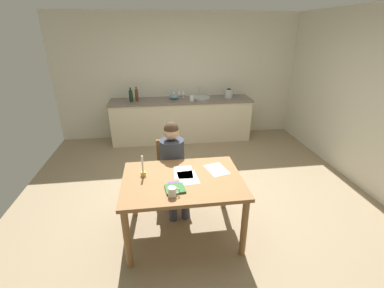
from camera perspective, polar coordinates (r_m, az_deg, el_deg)
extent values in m
cube|color=#937F60|center=(3.96, 1.07, -11.51)|extent=(5.20, 5.20, 0.04)
cube|color=beige|center=(5.90, -2.77, 14.23)|extent=(5.20, 0.12, 2.60)
cube|color=beige|center=(4.56, 35.83, 7.05)|extent=(0.12, 5.20, 2.60)
cube|color=beige|center=(5.76, -2.28, 5.08)|extent=(2.92, 0.60, 0.86)
cube|color=#72665B|center=(5.63, -2.35, 9.42)|extent=(2.96, 0.64, 0.04)
cube|color=olive|center=(2.93, -2.06, -7.85)|extent=(1.31, 0.95, 0.04)
cylinder|color=olive|center=(2.84, -13.84, -19.32)|extent=(0.07, 0.07, 0.71)
cylinder|color=olive|center=(2.93, 11.19, -17.35)|extent=(0.07, 0.07, 0.71)
cylinder|color=olive|center=(3.49, -12.64, -10.08)|extent=(0.07, 0.07, 0.71)
cylinder|color=olive|center=(3.57, 7.04, -8.81)|extent=(0.07, 0.07, 0.71)
cube|color=olive|center=(3.62, -4.22, -5.99)|extent=(0.45, 0.45, 0.04)
cube|color=olive|center=(3.68, -4.88, -1.76)|extent=(0.36, 0.08, 0.40)
cylinder|color=olive|center=(3.58, -6.29, -10.99)|extent=(0.04, 0.04, 0.46)
cylinder|color=olive|center=(3.63, -0.91, -10.26)|extent=(0.04, 0.04, 0.46)
cylinder|color=olive|center=(3.86, -7.11, -8.20)|extent=(0.04, 0.04, 0.46)
cylinder|color=olive|center=(3.91, -2.14, -7.58)|extent=(0.04, 0.04, 0.46)
cylinder|color=#333842|center=(3.49, -4.31, -2.92)|extent=(0.36, 0.36, 0.50)
sphere|color=#D8AD8C|center=(3.35, -4.49, 2.60)|extent=(0.20, 0.20, 0.20)
sphere|color=#473323|center=(3.34, -4.52, 3.24)|extent=(0.19, 0.19, 0.19)
cylinder|color=#383847|center=(3.44, -4.89, -8.17)|extent=(0.18, 0.39, 0.13)
cylinder|color=#383847|center=(3.41, -4.16, -13.02)|extent=(0.10, 0.10, 0.45)
cylinder|color=#383847|center=(3.47, -2.26, -7.83)|extent=(0.18, 0.39, 0.13)
cylinder|color=#383847|center=(3.44, -1.48, -12.64)|extent=(0.10, 0.10, 0.45)
cylinder|color=white|center=(2.63, -4.32, -10.25)|extent=(0.08, 0.08, 0.10)
torus|color=white|center=(2.63, -3.31, -10.10)|extent=(0.07, 0.01, 0.07)
cylinder|color=gold|center=(3.01, -10.48, -6.36)|extent=(0.06, 0.06, 0.05)
cylinder|color=white|center=(2.95, -10.65, -4.28)|extent=(0.02, 0.02, 0.20)
cube|color=#5D4192|center=(2.78, -3.83, -9.14)|extent=(0.13, 0.18, 0.02)
cube|color=#2E632C|center=(2.74, -3.68, -9.64)|extent=(0.22, 0.20, 0.02)
cube|color=white|center=(3.11, 5.37, -5.49)|extent=(0.28, 0.34, 0.00)
cube|color=white|center=(3.04, -1.91, -6.10)|extent=(0.22, 0.31, 0.00)
cube|color=white|center=(2.94, -0.88, -7.25)|extent=(0.23, 0.31, 0.00)
cylinder|color=#B2B7BC|center=(5.68, 2.12, 9.96)|extent=(0.36, 0.36, 0.04)
cylinder|color=silver|center=(5.81, 1.86, 11.29)|extent=(0.02, 0.02, 0.24)
cylinder|color=black|center=(5.54, -13.07, 10.04)|extent=(0.07, 0.07, 0.23)
cylinder|color=black|center=(5.51, -13.20, 11.50)|extent=(0.03, 0.03, 0.06)
cylinder|color=#593319|center=(5.60, -11.86, 10.29)|extent=(0.06, 0.06, 0.23)
cylinder|color=#593319|center=(5.57, -11.98, 11.74)|extent=(0.03, 0.03, 0.06)
ellipsoid|color=#668C99|center=(5.67, -3.92, 10.18)|extent=(0.21, 0.21, 0.09)
cylinder|color=#B7BABF|center=(5.79, 7.94, 10.73)|extent=(0.18, 0.18, 0.18)
cone|color=#262628|center=(5.77, 8.00, 11.79)|extent=(0.11, 0.11, 0.04)
cylinder|color=silver|center=(5.78, -1.91, 10.01)|extent=(0.06, 0.06, 0.00)
cylinder|color=silver|center=(5.77, -1.92, 10.37)|extent=(0.01, 0.01, 0.07)
cone|color=silver|center=(5.75, -1.93, 11.10)|extent=(0.07, 0.07, 0.08)
cylinder|color=silver|center=(5.77, -2.84, 9.98)|extent=(0.06, 0.06, 0.00)
cylinder|color=silver|center=(5.76, -2.85, 10.34)|extent=(0.01, 0.01, 0.07)
cone|color=silver|center=(5.74, -2.87, 11.06)|extent=(0.07, 0.07, 0.08)
cylinder|color=silver|center=(5.76, -3.92, 9.93)|extent=(0.06, 0.06, 0.00)
cylinder|color=silver|center=(5.75, -3.93, 10.29)|extent=(0.01, 0.01, 0.07)
cone|color=silver|center=(5.74, -3.95, 11.02)|extent=(0.07, 0.07, 0.08)
cylinder|color=white|center=(5.49, -0.07, 9.85)|extent=(0.09, 0.09, 0.10)
torus|color=white|center=(5.50, 0.43, 9.92)|extent=(0.07, 0.01, 0.07)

